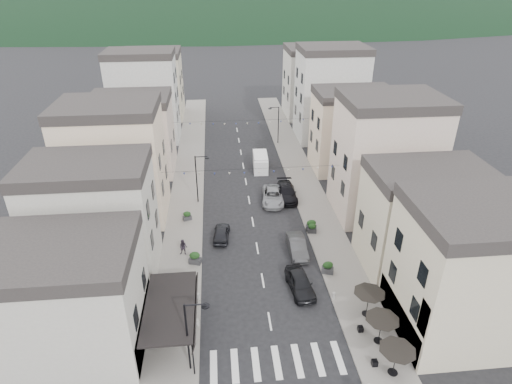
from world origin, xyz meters
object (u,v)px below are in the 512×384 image
parked_car_b (297,246)px  parked_car_c (273,196)px  parked_car_a (300,283)px  parked_car_d (287,192)px  parked_car_e (221,233)px  pedestrian_a (170,298)px  delivery_van (260,161)px  pedestrian_b (183,247)px

parked_car_b → parked_car_c: (-1.02, 10.43, 0.00)m
parked_car_a → parked_car_d: 16.72m
parked_car_e → pedestrian_a: size_ratio=2.04×
delivery_van → parked_car_a: bearing=-85.3°
delivery_van → pedestrian_a: delivery_van is taller
parked_car_d → pedestrian_a: 21.78m
parked_car_a → pedestrian_a: bearing=179.7°
parked_car_e → parked_car_c: bearing=-124.5°
parked_car_a → delivery_van: delivery_van is taller
parked_car_b → parked_car_d: bearing=86.1°
parked_car_e → pedestrian_a: 10.78m
pedestrian_a → pedestrian_b: bearing=72.8°
parked_car_a → parked_car_b: parked_car_a is taller
parked_car_b → parked_car_e: 8.00m
parked_car_d → delivery_van: 8.95m
parked_car_a → pedestrian_a: 11.06m
parked_car_a → parked_car_d: (1.53, 16.65, -0.01)m
parked_car_b → pedestrian_b: bearing=176.9°
delivery_van → pedestrian_b: delivery_van is taller
pedestrian_a → parked_car_c: bearing=46.0°
parked_car_a → pedestrian_a: pedestrian_a is taller
parked_car_c → parked_car_b: bearing=-78.1°
parked_car_b → parked_car_c: parked_car_c is taller
delivery_van → pedestrian_a: bearing=-108.2°
parked_car_b → pedestrian_a: size_ratio=2.40×
parked_car_b → pedestrian_b: (-11.06, 0.62, 0.21)m
parked_car_d → parked_car_e: (-8.10, -8.00, -0.11)m
pedestrian_a → pedestrian_b: size_ratio=1.14×
delivery_van → pedestrian_b: 21.48m
pedestrian_a → pedestrian_b: pedestrian_a is taller
parked_car_e → delivery_van: 17.63m
pedestrian_a → pedestrian_b: (0.68, 7.21, -0.11)m
parked_car_e → pedestrian_b: pedestrian_b is taller
parked_car_a → delivery_van: 25.30m
pedestrian_b → parked_car_d: bearing=55.8°
parked_car_d → pedestrian_b: size_ratio=3.19×
parked_car_c → pedestrian_a: size_ratio=2.86×
delivery_van → pedestrian_a: size_ratio=2.57×
parked_car_d → pedestrian_a: size_ratio=2.81×
parked_car_d → delivery_van: delivery_van is taller
parked_car_b → parked_car_d: 11.25m
delivery_van → pedestrian_a: (-10.23, -26.45, -0.06)m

